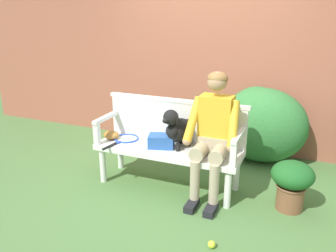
{
  "coord_description": "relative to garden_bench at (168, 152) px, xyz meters",
  "views": [
    {
      "loc": [
        1.39,
        -3.32,
        1.93
      ],
      "look_at": [
        0.0,
        0.0,
        0.72
      ],
      "focal_mm": 37.37,
      "sensor_mm": 36.0,
      "label": 1
    }
  ],
  "objects": [
    {
      "name": "hedge_bush_far_right",
      "position": [
        0.11,
        1.17,
        -0.06
      ],
      "size": [
        0.93,
        0.7,
        0.7
      ],
      "primitive_type": "ellipsoid",
      "color": "#286B2D",
      "rests_on": "ground"
    },
    {
      "name": "brick_garden_fence",
      "position": [
        0.0,
        1.54,
        0.85
      ],
      "size": [
        8.0,
        0.3,
        2.51
      ],
      "primitive_type": "cube",
      "color": "#9E5642",
      "rests_on": "ground"
    },
    {
      "name": "tennis_racket",
      "position": [
        -0.55,
        0.02,
        0.07
      ],
      "size": [
        0.33,
        0.58,
        0.03
      ],
      "color": "blue",
      "rests_on": "garden_bench"
    },
    {
      "name": "tennis_ball",
      "position": [
        0.77,
        -0.88,
        -0.38
      ],
      "size": [
        0.07,
        0.07,
        0.07
      ],
      "primitive_type": "sphere",
      "color": "#CCDB33",
      "rests_on": "ground"
    },
    {
      "name": "potted_plant",
      "position": [
        1.33,
        0.02,
        -0.1
      ],
      "size": [
        0.42,
        0.42,
        0.51
      ],
      "color": "brown",
      "rests_on": "ground"
    },
    {
      "name": "bench_armrest_right_end",
      "position": [
        0.78,
        -0.09,
        0.26
      ],
      "size": [
        0.06,
        0.52,
        0.28
      ],
      "color": "white",
      "rests_on": "garden_bench"
    },
    {
      "name": "ground_plane",
      "position": [
        0.0,
        0.0,
        -0.41
      ],
      "size": [
        40.0,
        40.0,
        0.0
      ],
      "primitive_type": "plane",
      "color": "#4C753D"
    },
    {
      "name": "bench_armrest_left_end",
      "position": [
        -0.78,
        -0.09,
        0.26
      ],
      "size": [
        0.06,
        0.52,
        0.28
      ],
      "color": "white",
      "rests_on": "garden_bench"
    },
    {
      "name": "person_seated",
      "position": [
        0.51,
        -0.02,
        0.33
      ],
      "size": [
        0.56,
        0.66,
        1.34
      ],
      "color": "black",
      "rests_on": "ground"
    },
    {
      "name": "dog_on_bench",
      "position": [
        0.1,
        0.02,
        0.29
      ],
      "size": [
        0.31,
        0.46,
        0.46
      ],
      "color": "black",
      "rests_on": "garden_bench"
    },
    {
      "name": "sports_bag",
      "position": [
        -0.07,
        -0.02,
        0.13
      ],
      "size": [
        0.32,
        0.27,
        0.14
      ],
      "primitive_type": "cube",
      "rotation": [
        0.0,
        0.0,
        0.28
      ],
      "color": "#2856A3",
      "rests_on": "garden_bench"
    },
    {
      "name": "bench_backrest",
      "position": [
        0.0,
        0.23,
        0.32
      ],
      "size": [
        1.67,
        0.06,
        0.5
      ],
      "color": "white",
      "rests_on": "garden_bench"
    },
    {
      "name": "hedge_bush_mid_left",
      "position": [
        0.77,
        1.18,
        0.08
      ],
      "size": [
        0.87,
        0.59,
        0.98
      ],
      "primitive_type": "ellipsoid",
      "color": "#337538",
      "rests_on": "ground"
    },
    {
      "name": "baseball_glove",
      "position": [
        -0.73,
        -0.0,
        0.11
      ],
      "size": [
        0.27,
        0.24,
        0.09
      ],
      "primitive_type": "ellipsoid",
      "rotation": [
        0.0,
        0.0,
        -0.42
      ],
      "color": "#9E6B2D",
      "rests_on": "garden_bench"
    },
    {
      "name": "garden_bench",
      "position": [
        0.0,
        0.0,
        0.0
      ],
      "size": [
        1.63,
        0.52,
        0.47
      ],
      "color": "white",
      "rests_on": "ground"
    },
    {
      "name": "hedge_bush_mid_right",
      "position": [
        0.85,
        1.12,
        0.08
      ],
      "size": [
        1.16,
        0.78,
        0.98
      ],
      "primitive_type": "ellipsoid",
      "color": "#337538",
      "rests_on": "ground"
    }
  ]
}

